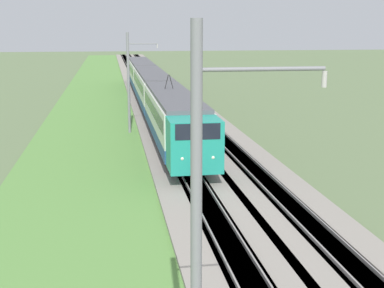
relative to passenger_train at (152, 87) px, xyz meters
The scene contains 8 objects.
ballast_main 5.78m from the passenger_train, behind, with size 240.00×4.40×0.30m.
ballast_adjacent 7.00m from the passenger_train, 143.33° to the right, with size 240.00×4.40×0.30m.
track_main 5.77m from the passenger_train, behind, with size 240.00×1.57×0.45m.
track_adjacent 7.00m from the passenger_train, 143.33° to the right, with size 240.00×1.57×0.45m.
grass_verge 8.36m from the passenger_train, 131.46° to the left, with size 240.00×9.26×0.12m.
passenger_train is the anchor object (origin of this frame).
catenary_mast_near 47.79m from the passenger_train, behind, with size 0.22×2.56×8.86m.
catenary_mast_mid 13.53m from the passenger_train, 167.60° to the left, with size 0.22×2.56×8.30m.
Camera 1 is at (-1.78, 4.48, 8.70)m, focal length 50.00 mm.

